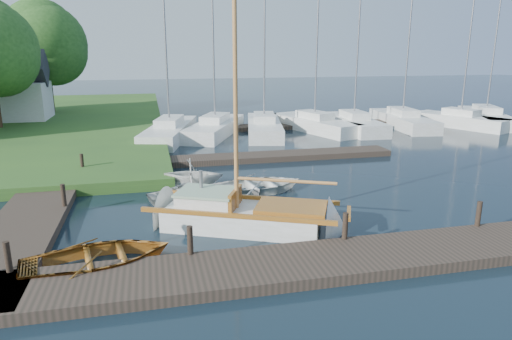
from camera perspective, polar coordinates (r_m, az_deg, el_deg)
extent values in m
plane|color=black|center=(17.87, 0.00, -3.72)|extent=(160.00, 160.00, 0.00)
cube|color=#2E271F|center=(12.48, 6.43, -11.55)|extent=(18.00, 2.20, 0.30)
cube|color=#2E271F|center=(19.74, -24.72, -2.86)|extent=(2.20, 18.00, 0.30)
cube|color=#2E271F|center=(24.37, 1.09, 1.66)|extent=(14.00, 1.60, 0.30)
cube|color=#2E271F|center=(35.77, 9.84, 5.64)|extent=(30.00, 1.60, 0.30)
cylinder|color=black|center=(13.04, -28.62, -9.50)|extent=(0.16, 0.16, 0.80)
cylinder|color=black|center=(12.56, -8.24, -8.67)|extent=(0.16, 0.16, 0.80)
cylinder|color=black|center=(13.63, 11.09, -6.88)|extent=(0.16, 0.16, 0.80)
cylinder|color=black|center=(15.95, 26.07, -4.93)|extent=(0.16, 0.16, 0.80)
cylinder|color=black|center=(17.52, -22.93, -2.91)|extent=(0.16, 0.16, 0.80)
cylinder|color=black|center=(22.29, -20.91, 0.89)|extent=(0.16, 0.16, 0.80)
cube|color=beige|center=(15.08, -1.67, -6.36)|extent=(5.38, 3.92, 0.90)
cone|color=beige|center=(14.72, 10.05, -7.13)|extent=(2.01, 2.33, 1.96)
cone|color=beige|center=(15.99, -12.05, -5.45)|extent=(1.73, 2.20, 1.96)
cube|color=brown|center=(15.78, -0.89, -3.43)|extent=(5.67, 2.73, 0.14)
cube|color=brown|center=(14.05, -2.57, -5.76)|extent=(5.67, 2.73, 0.14)
cube|color=brown|center=(14.54, 11.53, -5.34)|extent=(0.57, 1.05, 0.14)
cube|color=beige|center=(15.17, -6.11, -3.63)|extent=(2.22, 2.03, 0.44)
cube|color=#96B795|center=(15.09, -6.13, -2.73)|extent=(2.36, 2.16, 0.08)
cube|color=brown|center=(14.89, -2.62, -3.59)|extent=(0.70, 1.32, 0.60)
cylinder|color=slate|center=(15.36, -6.89, -1.15)|extent=(0.12, 0.12, 0.60)
cube|color=brown|center=(14.63, 4.45, -4.79)|extent=(2.63, 2.29, 0.20)
cylinder|color=#A16C37|center=(14.15, -2.61, 11.57)|extent=(0.14, 0.14, 8.40)
cylinder|color=#A16C37|center=(14.38, 3.73, -1.36)|extent=(2.94, 1.44, 0.10)
imported|color=brown|center=(13.05, -19.19, -9.89)|extent=(4.31, 3.44, 0.80)
imported|color=beige|center=(18.09, -8.47, -2.58)|extent=(3.61, 2.99, 0.65)
imported|color=beige|center=(19.53, -7.88, -0.22)|extent=(3.04, 2.81, 1.33)
imported|color=beige|center=(18.72, 0.22, -1.62)|extent=(4.05, 3.11, 0.78)
cube|color=beige|center=(30.81, -10.72, 4.73)|extent=(4.36, 9.13, 0.90)
cube|color=beige|center=(30.70, -10.78, 6.02)|extent=(2.14, 3.35, 0.50)
cylinder|color=slate|center=(30.37, -11.23, 15.12)|extent=(0.12, 0.12, 10.23)
cube|color=beige|center=(31.74, -5.12, 5.22)|extent=(5.38, 8.51, 0.90)
cube|color=beige|center=(31.63, -5.15, 6.47)|extent=(2.46, 3.23, 0.50)
cylinder|color=slate|center=(31.31, -5.36, 15.25)|extent=(0.12, 0.12, 10.17)
cube|color=beige|center=(32.04, 1.02, 5.36)|extent=(3.92, 8.82, 0.90)
cube|color=beige|center=(31.94, 1.02, 6.60)|extent=(1.99, 3.22, 0.50)
cylinder|color=slate|center=(31.64, 1.07, 16.50)|extent=(0.12, 0.12, 11.49)
cube|color=beige|center=(33.46, 7.32, 5.64)|extent=(4.63, 8.37, 0.90)
cube|color=beige|center=(33.36, 7.36, 6.83)|extent=(2.22, 3.13, 0.50)
cylinder|color=slate|center=(33.05, 7.63, 14.93)|extent=(0.12, 0.12, 9.91)
cube|color=beige|center=(34.17, 12.11, 5.62)|extent=(2.46, 7.68, 0.90)
cube|color=beige|center=(34.07, 12.18, 6.79)|extent=(1.49, 2.71, 0.50)
cylinder|color=slate|center=(33.77, 12.65, 15.18)|extent=(0.12, 0.12, 10.46)
cube|color=beige|center=(36.84, 17.82, 5.89)|extent=(3.24, 8.72, 0.90)
cube|color=beige|center=(36.75, 17.91, 6.97)|extent=(1.76, 3.13, 0.50)
cylinder|color=slate|center=(36.47, 18.49, 14.22)|extent=(0.12, 0.12, 9.81)
cube|color=beige|center=(38.15, 24.17, 5.59)|extent=(4.91, 7.31, 0.90)
cube|color=beige|center=(38.06, 24.28, 6.63)|extent=(2.29, 2.82, 0.50)
cylinder|color=slate|center=(37.80, 25.04, 13.63)|extent=(0.12, 0.12, 9.83)
cube|color=beige|center=(40.94, 26.77, 5.84)|extent=(5.53, 9.09, 0.90)
cube|color=beige|center=(40.85, 26.89, 6.81)|extent=(2.51, 3.43, 0.50)
cylinder|color=slate|center=(40.62, 27.80, 14.45)|extent=(0.12, 0.12, 11.44)
cube|color=beige|center=(39.99, -28.07, 7.62)|extent=(5.00, 4.00, 2.80)
cube|color=#2E2F36|center=(39.84, -28.50, 11.09)|extent=(5.25, 2.88, 2.88)
cylinder|color=#332114|center=(43.41, -24.27, 9.05)|extent=(0.36, 0.36, 3.67)
sphere|color=#204A1A|center=(43.28, -24.81, 14.01)|extent=(6.73, 6.73, 6.73)
sphere|color=#204A1A|center=(42.89, -24.14, 13.40)|extent=(5.71, 5.71, 5.71)
sphere|color=#204A1A|center=(43.76, -25.34, 14.89)|extent=(6.12, 6.12, 6.12)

